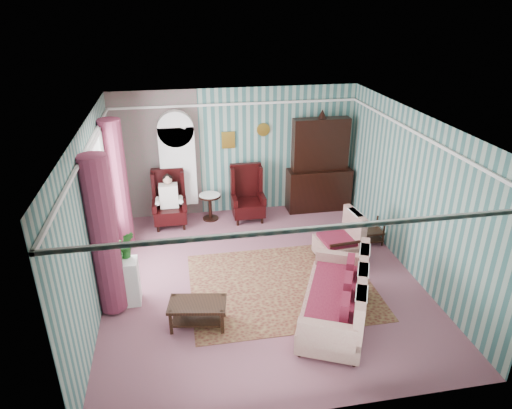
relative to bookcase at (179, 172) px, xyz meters
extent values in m
plane|color=#874E5C|center=(1.35, -2.84, -1.12)|extent=(6.00, 6.00, 0.00)
cube|color=#396764|center=(1.35, 0.16, 0.33)|extent=(5.50, 0.02, 2.90)
cube|color=#396764|center=(1.35, -5.84, 0.33)|extent=(5.50, 0.02, 2.90)
cube|color=#396764|center=(-1.40, -2.84, 0.33)|extent=(0.02, 6.00, 2.90)
cube|color=#396764|center=(4.10, -2.84, 0.33)|extent=(0.02, 6.00, 2.90)
cube|color=white|center=(1.35, -2.84, 1.78)|extent=(5.50, 6.00, 0.02)
cube|color=#974C65|center=(-0.45, 0.15, 0.33)|extent=(1.90, 0.01, 2.90)
cube|color=white|center=(1.35, -2.84, 1.43)|extent=(5.50, 6.00, 0.05)
cube|color=white|center=(-1.37, -2.24, 0.43)|extent=(0.04, 1.50, 1.90)
cylinder|color=maroon|center=(-1.20, -3.29, 0.23)|extent=(0.44, 0.44, 2.60)
cylinder|color=maroon|center=(-1.20, -1.19, 0.23)|extent=(0.44, 0.44, 2.60)
cube|color=#B0912F|center=(1.15, 0.13, 0.63)|extent=(0.30, 0.03, 0.38)
cube|color=white|center=(0.00, 0.00, 0.00)|extent=(0.80, 0.28, 2.24)
cube|color=black|center=(3.25, -0.12, 0.06)|extent=(1.50, 0.56, 2.36)
cube|color=black|center=(-0.25, -0.39, -0.50)|extent=(0.76, 0.80, 1.25)
cube|color=black|center=(1.50, -0.39, -0.50)|extent=(0.76, 0.80, 1.25)
cylinder|color=black|center=(0.65, -0.24, -0.82)|extent=(0.50, 0.50, 0.60)
cube|color=black|center=(3.82, -1.94, -0.85)|extent=(0.45, 0.38, 0.54)
cube|color=white|center=(-1.05, -3.14, -0.72)|extent=(0.55, 0.35, 0.80)
cube|color=#4E1A1B|center=(1.65, -3.14, -1.11)|extent=(3.20, 2.60, 0.01)
cube|color=#BBAB90|center=(2.23, -4.22, -0.63)|extent=(1.72, 2.26, 0.99)
cube|color=beige|center=(2.90, -2.51, -0.67)|extent=(0.90, 0.91, 0.90)
cube|color=black|center=(0.13, -3.94, -0.91)|extent=(0.95, 0.64, 0.42)
imported|color=#1C5B20|center=(-1.07, -3.19, -0.12)|extent=(0.45, 0.41, 0.41)
imported|color=#174B18|center=(-0.92, -3.02, -0.08)|extent=(0.28, 0.23, 0.47)
imported|color=#255A1C|center=(-1.08, -3.09, -0.14)|extent=(0.22, 0.22, 0.36)
camera|label=1|loc=(-0.01, -9.72, 3.56)|focal=32.00mm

